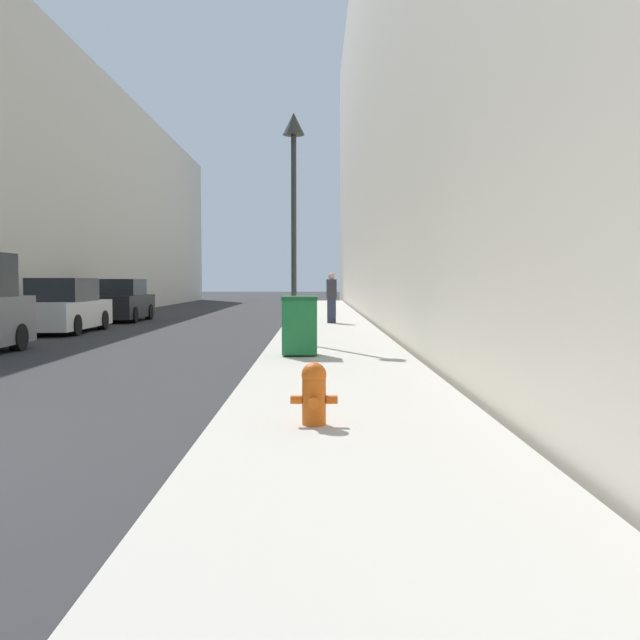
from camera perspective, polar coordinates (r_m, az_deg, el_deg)
name	(u,v)px	position (r m, az deg, el deg)	size (l,w,h in m)	color
sidewalk_right	(328,328)	(23.47, 0.68, -0.66)	(3.04, 60.00, 0.16)	#B7B2A8
building_right_stone	(500,99)	(33.38, 14.23, 16.79)	(12.00, 60.00, 19.12)	beige
fire_hydrant	(314,392)	(7.39, -0.49, -5.80)	(0.49, 0.37, 0.65)	#D15614
trash_bin	(300,325)	(14.18, -1.63, -0.41)	(0.71, 0.68, 1.18)	#1E7538
lamppost	(294,176)	(17.26, -2.12, 11.48)	(0.52, 0.52, 5.46)	#2D332D
parked_sedan_near	(64,308)	(23.96, -19.83, 0.92)	(1.87, 4.59, 1.73)	silver
parked_sedan_far	(121,302)	(29.93, -15.62, 1.40)	(1.88, 4.24, 1.71)	black
pedestrian_on_sidewalk	(332,298)	(25.04, 0.93, 1.79)	(0.36, 0.23, 1.77)	#2D3347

